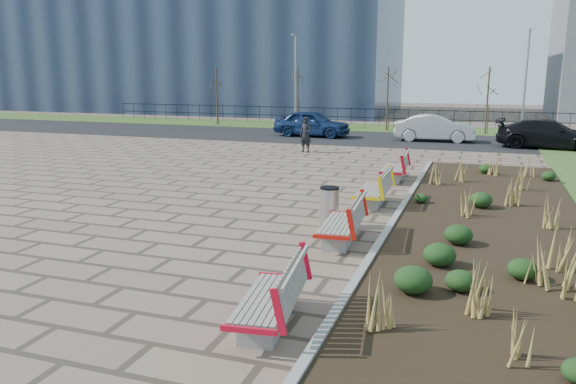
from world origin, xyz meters
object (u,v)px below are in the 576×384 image
(lamp_west, at_px, (295,82))
(car_silver, at_px, (435,128))
(bench_d, at_px, (394,166))
(pedestrian, at_px, (306,135))
(litter_bin, at_px, (329,207))
(lamp_east, at_px, (525,84))
(car_black, at_px, (549,134))
(bench_c, at_px, (372,188))
(bench_b, at_px, (340,221))
(bench_a, at_px, (267,295))
(car_blue, at_px, (312,123))

(lamp_west, bearing_deg, car_silver, -23.45)
(bench_d, distance_m, lamp_west, 18.52)
(pedestrian, relative_size, lamp_west, 0.28)
(litter_bin, relative_size, lamp_east, 0.16)
(car_silver, relative_size, car_black, 0.87)
(bench_c, bearing_deg, car_black, 67.21)
(bench_c, bearing_deg, lamp_west, 113.50)
(lamp_west, bearing_deg, bench_b, -69.27)
(pedestrian, bearing_deg, lamp_west, 123.29)
(bench_a, relative_size, bench_c, 1.00)
(litter_bin, relative_size, car_black, 0.20)
(bench_b, distance_m, car_blue, 20.76)
(bench_c, relative_size, bench_d, 1.00)
(car_blue, distance_m, lamp_west, 5.26)
(car_blue, distance_m, car_black, 12.61)
(bench_a, height_order, bench_c, same)
(bench_b, distance_m, lamp_west, 25.55)
(bench_c, xyz_separation_m, car_silver, (0.39, 15.89, 0.23))
(bench_a, distance_m, car_silver, 24.20)
(bench_d, relative_size, lamp_east, 0.35)
(car_silver, bearing_deg, litter_bin, 174.10)
(litter_bin, xyz_separation_m, car_silver, (0.95, 18.52, 0.24))
(bench_b, distance_m, lamp_east, 24.43)
(bench_a, distance_m, car_black, 23.79)
(pedestrian, height_order, lamp_west, lamp_west)
(car_black, xyz_separation_m, lamp_west, (-14.96, 5.24, 2.31))
(bench_c, relative_size, lamp_west, 0.35)
(car_blue, bearing_deg, bench_a, -160.73)
(bench_b, height_order, pedestrian, pedestrian)
(car_black, bearing_deg, car_silver, 84.35)
(bench_c, height_order, bench_d, same)
(car_blue, xyz_separation_m, car_black, (12.55, -1.13, -0.04))
(bench_b, relative_size, bench_c, 1.00)
(bench_b, height_order, car_blue, car_blue)
(car_black, relative_size, lamp_west, 0.82)
(bench_a, bearing_deg, car_blue, 97.74)
(car_silver, bearing_deg, car_blue, 87.28)
(pedestrian, bearing_deg, bench_b, -57.24)
(car_black, bearing_deg, bench_a, 171.65)
(litter_bin, height_order, car_black, car_black)
(bench_b, distance_m, car_silver, 19.71)
(bench_c, xyz_separation_m, pedestrian, (-5.03, 9.63, 0.34))
(bench_d, bearing_deg, pedestrian, 128.54)
(car_silver, height_order, lamp_west, lamp_west)
(litter_bin, bearing_deg, bench_c, 77.91)
(bench_d, height_order, lamp_west, lamp_west)
(bench_d, distance_m, litter_bin, 6.63)
(bench_a, height_order, bench_d, same)
(bench_a, relative_size, car_blue, 0.47)
(bench_c, relative_size, lamp_east, 0.35)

